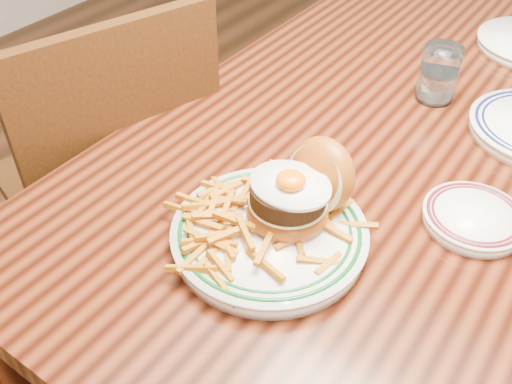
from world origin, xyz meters
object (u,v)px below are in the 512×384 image
Objects in this scene: main_plate at (278,219)px; table at (382,152)px; side_plate at (474,217)px; chair_left at (115,180)px.

table is at bearing 104.04° from main_plate.
chair_left is at bearing -175.52° from side_plate.
chair_left reaches higher than main_plate.
table is 0.34m from side_plate.
main_plate is at bearing 3.88° from chair_left.
table is 0.44m from main_plate.
main_plate is (0.56, -0.13, 0.28)m from chair_left.
chair_left is 2.95× the size of main_plate.
table is 9.72× the size of side_plate.
chair_left is at bearing -152.73° from table.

